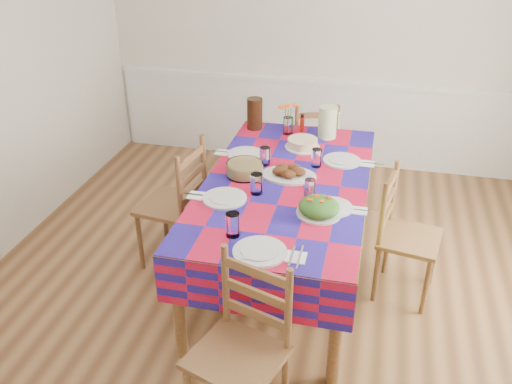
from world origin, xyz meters
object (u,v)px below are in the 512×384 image
tea_pitcher (255,114)px  chair_far (313,150)px  dining_table (286,192)px  meat_platter (288,173)px  chair_right (404,237)px  green_pitcher (328,122)px  chair_left (177,206)px  chair_near (241,351)px

tea_pitcher → chair_far: tea_pitcher is taller
dining_table → meat_platter: bearing=89.5°
meat_platter → chair_right: size_ratio=0.41×
green_pitcher → chair_left: (-1.03, -0.86, -0.45)m
chair_far → chair_left: chair_left is taller
meat_platter → green_pitcher: 0.82m
chair_right → chair_left: bearing=101.3°
dining_table → tea_pitcher: bearing=116.3°
chair_far → chair_left: size_ratio=0.93×
tea_pitcher → chair_right: tea_pitcher is taller
meat_platter → chair_far: bearing=89.4°
green_pitcher → chair_right: bearing=-51.7°
tea_pitcher → chair_right: (1.30, -0.90, -0.49)m
meat_platter → dining_table: bearing=-90.5°
chair_left → chair_right: bearing=98.0°
green_pitcher → chair_left: size_ratio=0.25×
meat_platter → chair_right: bearing=-3.8°
tea_pitcher → chair_near: size_ratio=0.26×
chair_far → chair_left: 1.61m
chair_far → dining_table: bearing=72.0°
chair_far → tea_pitcher: bearing=26.2°
chair_left → dining_table: bearing=97.9°
chair_left → chair_right: chair_left is taller
chair_far → chair_left: (-0.86, -1.35, 0.03)m
meat_platter → chair_near: size_ratio=0.39×
meat_platter → chair_near: 1.46m
dining_table → chair_right: bearing=0.6°
green_pitcher → chair_far: size_ratio=0.27×
chair_right → chair_far: bearing=42.9°
green_pitcher → chair_near: (-0.17, -2.20, -0.46)m
tea_pitcher → chair_right: size_ratio=0.28×
dining_table → green_pitcher: 0.91m
dining_table → green_pitcher: (0.18, 0.86, 0.23)m
chair_far → chair_right: bearing=104.6°
chair_near → meat_platter: bearing=109.1°
chair_far → chair_right: chair_far is taller
chair_left → tea_pitcher: bearing=163.7°
meat_platter → chair_right: (0.85, -0.06, -0.38)m
tea_pitcher → chair_far: (0.46, 0.44, -0.48)m
chair_left → meat_platter: bearing=102.3°
dining_table → chair_left: chair_left is taller
dining_table → chair_right: chair_right is taller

